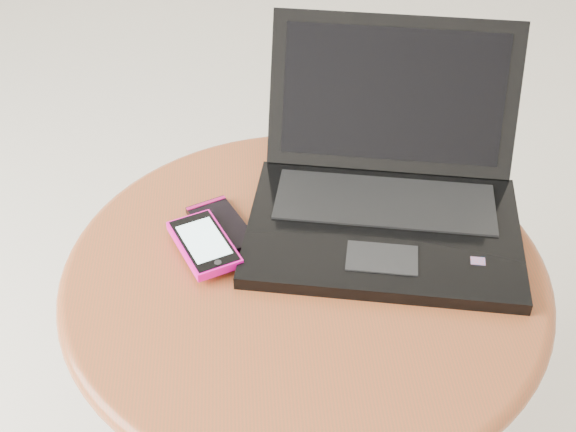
{
  "coord_description": "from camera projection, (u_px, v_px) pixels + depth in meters",
  "views": [
    {
      "loc": [
        -0.1,
        -0.77,
        1.17
      ],
      "look_at": [
        -0.05,
        -0.02,
        0.56
      ],
      "focal_mm": 48.33,
      "sensor_mm": 36.0,
      "label": 1
    }
  ],
  "objects": [
    {
      "name": "table",
      "position": [
        304.0,
        323.0,
        1.05
      ],
      "size": [
        0.62,
        0.62,
        0.5
      ],
      "color": "#4E1F0F",
      "rests_on": "ground"
    },
    {
      "name": "phone_black",
      "position": [
        221.0,
        226.0,
        1.04
      ],
      "size": [
        0.1,
        0.12,
        0.01
      ],
      "color": "black",
      "rests_on": "table"
    },
    {
      "name": "phone_pink",
      "position": [
        204.0,
        244.0,
        0.99
      ],
      "size": [
        0.1,
        0.13,
        0.01
      ],
      "color": "#FF0A9E",
      "rests_on": "phone_black"
    },
    {
      "name": "laptop",
      "position": [
        386.0,
        189.0,
        1.04
      ],
      "size": [
        0.41,
        0.4,
        0.22
      ],
      "color": "black",
      "rests_on": "table"
    }
  ]
}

